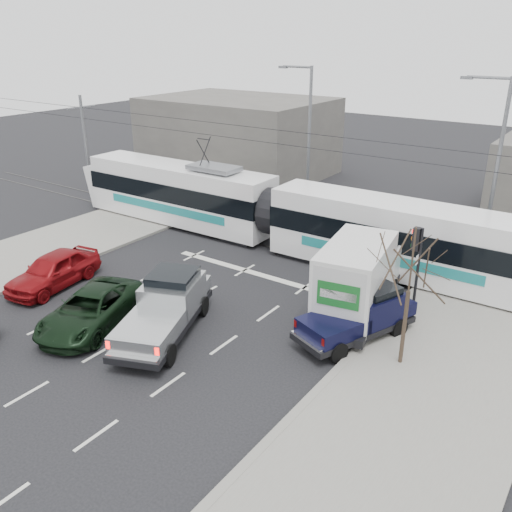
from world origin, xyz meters
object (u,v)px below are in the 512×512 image
Objects in this scene: traffic_signal at (417,251)px; green_car at (91,310)px; street_lamp_near at (494,161)px; red_car at (53,270)px; silver_pickup at (167,306)px; box_truck at (358,278)px; street_lamp_far at (307,132)px; navy_pickup at (361,314)px; bare_tree at (411,267)px; tram at (274,213)px.

traffic_signal is 0.69× the size of green_car.
red_car is (-15.12, -14.45, -4.31)m from street_lamp_near.
street_lamp_near is at bearing 83.59° from traffic_signal.
silver_pickup is 0.91× the size of box_truck.
red_car is at bearing -136.30° from street_lamp_near.
street_lamp_far is 1.32× the size of box_truck.
traffic_signal is 0.77× the size of red_car.
street_lamp_far is at bearing 138.28° from traffic_signal.
traffic_signal is 3.61m from navy_pickup.
red_car reaches higher than green_car.
green_car is at bearing -124.27° from street_lamp_near.
bare_tree is 0.56× the size of street_lamp_far.
silver_pickup is 3.13m from green_car.
bare_tree is 11.58m from street_lamp_near.
tram is at bearing -74.10° from street_lamp_far.
bare_tree is 0.97× the size of navy_pickup.
green_car is at bearing -149.27° from box_truck.
street_lamp_near is 1.73× the size of green_car.
street_lamp_far is at bearing 68.89° from red_car.
bare_tree is 17.97m from street_lamp_far.
navy_pickup is (7.98, -6.16, -0.89)m from tram.
tram is 3.82× the size of box_truck.
navy_pickup is at bearing -105.75° from traffic_signal.
traffic_signal is at bearing 21.30° from green_car.
box_truck is at bearing -106.42° from street_lamp_near.
traffic_signal is 0.70× the size of navy_pickup.
bare_tree is 1.39× the size of traffic_signal.
navy_pickup is (-0.86, -3.04, -1.74)m from traffic_signal.
bare_tree is 15.96m from red_car.
tram is 8.39m from box_truck.
traffic_signal is at bearing -20.34° from tram.
street_lamp_near reaches higher than green_car.
silver_pickup is 1.33× the size of red_car.
navy_pickup is (-1.70, -10.54, -4.11)m from street_lamp_near.
navy_pickup is (9.80, -12.54, -4.11)m from street_lamp_far.
tram reaches higher than bare_tree.
navy_pickup is (0.93, -1.62, -0.62)m from box_truck.
box_truck reaches higher than green_car.
street_lamp_far reaches higher than navy_pickup.
bare_tree reaches higher than traffic_signal.
silver_pickup is at bearing -127.68° from navy_pickup.
silver_pickup is (-8.08, -14.37, -4.04)m from street_lamp_near.
bare_tree is 0.19× the size of tram.
street_lamp_near is 1.92× the size of red_car.
street_lamp_far reaches higher than silver_pickup.
navy_pickup is 13.97m from red_car.
tram is at bearing 137.64° from box_truck.
red_car is at bearing 143.05° from green_car.
bare_tree is at bearing -2.83° from silver_pickup.
street_lamp_near is at bearing 37.03° from green_car.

